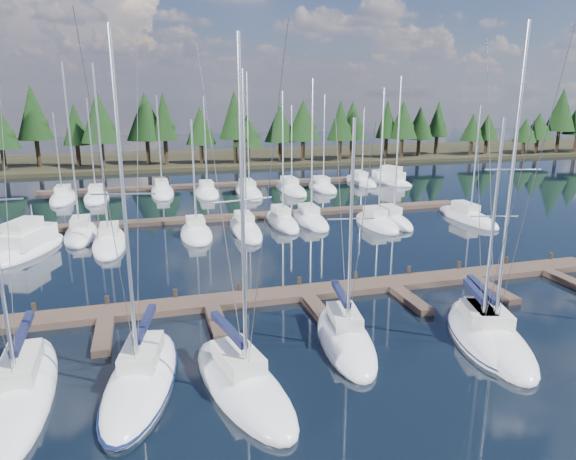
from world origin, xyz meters
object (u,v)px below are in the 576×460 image
object	(u,v)px
main_dock	(307,296)
motor_yacht_right	(389,180)
front_sailboat_0	(21,392)
front_sailboat_2	(242,383)
front_sailboat_4	(479,334)
front_sailboat_5	(490,335)
front_sailboat_1	(141,378)
front_sailboat_3	(345,339)
motor_yacht_left	(29,246)

from	to	relation	value
main_dock	motor_yacht_right	world-z (taller)	motor_yacht_right
front_sailboat_0	front_sailboat_2	xyz separation A→B (m)	(9.18, -1.86, 0.00)
front_sailboat_4	front_sailboat_5	xyz separation A→B (m)	(0.49, -0.25, 0.02)
front_sailboat_5	motor_yacht_right	world-z (taller)	front_sailboat_5
front_sailboat_1	motor_yacht_right	world-z (taller)	front_sailboat_1
front_sailboat_1	front_sailboat_2	distance (m)	4.54
front_sailboat_3	front_sailboat_5	world-z (taller)	front_sailboat_5
front_sailboat_2	motor_yacht_right	bearing A→B (deg)	57.18
main_dock	motor_yacht_right	size ratio (longest dim) A/B	5.00
front_sailboat_4	front_sailboat_5	size ratio (longest dim) A/B	0.75
motor_yacht_left	motor_yacht_right	distance (m)	48.99
front_sailboat_1	motor_yacht_left	xyz separation A→B (m)	(-8.78, 23.02, 0.21)
front_sailboat_3	front_sailboat_4	bearing A→B (deg)	-11.64
front_sailboat_4	motor_yacht_right	distance (m)	49.14
front_sailboat_3	front_sailboat_1	bearing A→B (deg)	-173.67
front_sailboat_0	front_sailboat_4	bearing A→B (deg)	-1.45
main_dock	front_sailboat_3	bearing A→B (deg)	-88.99
front_sailboat_0	front_sailboat_2	world-z (taller)	front_sailboat_0
front_sailboat_1	front_sailboat_2	size ratio (longest dim) A/B	1.02
front_sailboat_0	front_sailboat_3	distance (m)	15.13
front_sailboat_0	front_sailboat_2	bearing A→B (deg)	-11.46
front_sailboat_0	motor_yacht_left	distance (m)	23.09
front_sailboat_1	front_sailboat_4	world-z (taller)	front_sailboat_1
front_sailboat_3	front_sailboat_4	xyz separation A→B (m)	(6.96, -1.43, -0.00)
main_dock	motor_yacht_left	xyz separation A→B (m)	(-18.85, 15.69, 0.30)
front_sailboat_3	front_sailboat_4	world-z (taller)	front_sailboat_3
motor_yacht_left	front_sailboat_2	bearing A→B (deg)	-62.11
main_dock	motor_yacht_left	size ratio (longest dim) A/B	4.57
front_sailboat_3	motor_yacht_left	bearing A→B (deg)	130.90
front_sailboat_1	front_sailboat_3	world-z (taller)	front_sailboat_1
front_sailboat_4	front_sailboat_3	bearing A→B (deg)	168.36
front_sailboat_3	main_dock	bearing A→B (deg)	91.01
front_sailboat_0	front_sailboat_1	size ratio (longest dim) A/B	1.00
front_sailboat_3	front_sailboat_4	distance (m)	7.10
motor_yacht_right	front_sailboat_2	bearing A→B (deg)	-122.82
main_dock	front_sailboat_0	size ratio (longest dim) A/B	2.79
motor_yacht_left	main_dock	bearing A→B (deg)	-39.77
front_sailboat_4	motor_yacht_right	bearing A→B (deg)	69.07
front_sailboat_4	motor_yacht_right	size ratio (longest dim) A/B	1.40
main_dock	front_sailboat_0	distance (m)	16.58
main_dock	motor_yacht_right	bearing A→B (deg)	57.24
front_sailboat_5	front_sailboat_0	bearing A→B (deg)	177.94
front_sailboat_2	motor_yacht_left	xyz separation A→B (m)	(-13.03, 24.62, 0.20)
front_sailboat_2	front_sailboat_5	distance (m)	13.42
motor_yacht_right	front_sailboat_1	bearing A→B (deg)	-127.27
front_sailboat_2	front_sailboat_4	distance (m)	12.95
front_sailboat_3	front_sailboat_5	size ratio (longest dim) A/B	0.75
main_dock	front_sailboat_2	bearing A→B (deg)	-123.11
main_dock	front_sailboat_1	size ratio (longest dim) A/B	2.78
front_sailboat_4	motor_yacht_left	world-z (taller)	front_sailboat_4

